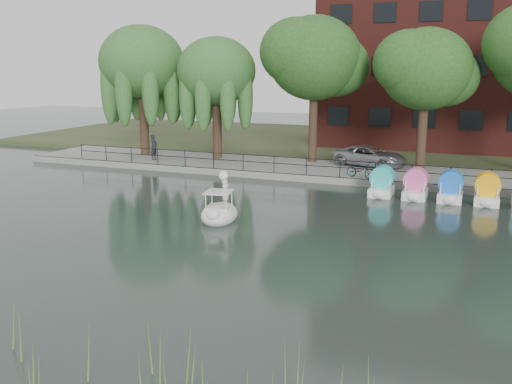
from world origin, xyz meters
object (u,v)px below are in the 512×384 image
Objects in this scene: minivan at (370,155)px; pedestrian at (154,145)px; swan_boat at (220,210)px; bicycle at (361,169)px.

pedestrian reaches higher than minivan.
pedestrian is 0.74× the size of swan_boat.
bicycle is 0.87× the size of pedestrian.
bicycle is 14.26m from pedestrian.
bicycle is at bearing 56.72° from swan_boat.
bicycle is 10.77m from swan_boat.
minivan reaches higher than bicycle.
pedestrian is (-14.21, 1.11, 0.49)m from bicycle.
swan_boat reaches higher than bicycle.
bicycle is at bearing -164.50° from minivan.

